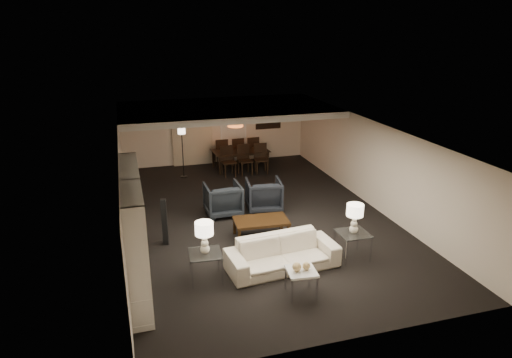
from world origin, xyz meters
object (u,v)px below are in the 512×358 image
at_px(vase_amber, 133,218).
at_px(sofa, 282,253).
at_px(armchair_right, 264,195).
at_px(chair_nl, 229,162).
at_px(coffee_table, 261,228).
at_px(television, 135,223).
at_px(armchair_left, 223,199).
at_px(chair_fm, 236,151).
at_px(marble_table, 301,283).
at_px(side_table_right, 352,245).
at_px(chair_fl, 221,152).
at_px(vase_blue, 137,255).
at_px(chair_fr, 251,150).
at_px(floor_speaker, 165,222).
at_px(floor_lamp, 183,152).
at_px(table_lamp_right, 354,219).
at_px(chair_nr, 261,159).
at_px(chair_nm, 245,160).
at_px(side_table_left, 206,266).
at_px(table_lamp_left, 205,238).
at_px(dining_table, 241,160).
at_px(pendant_light, 235,123).

bearing_deg(vase_amber, sofa, 2.55).
xyz_separation_m(armchair_right, chair_nl, (-0.27, 3.29, 0.07)).
xyz_separation_m(coffee_table, television, (-3.03, -0.58, 0.80)).
xyz_separation_m(armchair_left, chair_fm, (1.53, 4.59, 0.07)).
bearing_deg(sofa, marble_table, -95.26).
bearing_deg(side_table_right, chair_fl, 99.81).
height_order(coffee_table, vase_blue, vase_blue).
bearing_deg(chair_fr, chair_nl, 43.04).
height_order(armchair_left, vase_amber, vase_amber).
bearing_deg(floor_speaker, armchair_right, 35.01).
height_order(armchair_right, chair_fl, chair_fl).
xyz_separation_m(chair_fr, floor_lamp, (-2.75, -0.97, 0.37)).
relative_size(table_lamp_right, chair_nr, 0.66).
height_order(chair_nl, chair_nm, same).
bearing_deg(sofa, television, 156.07).
xyz_separation_m(side_table_left, chair_nl, (2.03, 6.59, 0.21)).
distance_m(armchair_left, table_lamp_left, 3.52).
bearing_deg(table_lamp_left, vase_blue, -152.72).
relative_size(vase_amber, chair_fm, 0.17).
bearing_deg(chair_nl, dining_table, 42.66).
height_order(armchair_right, dining_table, armchair_right).
height_order(armchair_left, chair_fr, chair_fr).
height_order(sofa, chair_nr, chair_nr).
bearing_deg(television, chair_nl, -31.13).
height_order(side_table_right, marble_table, side_table_right).
bearing_deg(vase_amber, dining_table, 61.58).
bearing_deg(table_lamp_left, pendant_light, 70.63).
bearing_deg(table_lamp_right, chair_fl, 99.81).
relative_size(vase_blue, floor_speaker, 0.16).
bearing_deg(chair_nr, armchair_left, -117.16).
bearing_deg(television, table_lamp_left, -127.60).
bearing_deg(television, armchair_right, -57.90).
relative_size(armchair_right, side_table_right, 1.49).
bearing_deg(floor_lamp, pendant_light, -16.55).
height_order(armchair_left, vase_blue, vase_blue).
height_order(table_lamp_right, chair_nm, table_lamp_right).
bearing_deg(chair_nm, marble_table, -102.88).
bearing_deg(marble_table, sofa, 90.00).
bearing_deg(floor_lamp, sofa, -80.08).
height_order(armchair_right, chair_nr, chair_nr).
bearing_deg(chair_nr, armchair_right, -100.06).
distance_m(coffee_table, side_table_left, 2.34).
distance_m(dining_table, chair_fr, 0.90).
bearing_deg(dining_table, chair_fl, 129.47).
distance_m(marble_table, vase_blue, 3.21).
distance_m(television, chair_fl, 7.67).
bearing_deg(vase_amber, chair_nr, 55.68).
relative_size(sofa, chair_nr, 2.32).
relative_size(coffee_table, vase_amber, 7.46).
xyz_separation_m(table_lamp_left, vase_amber, (-1.36, -0.14, 0.68)).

